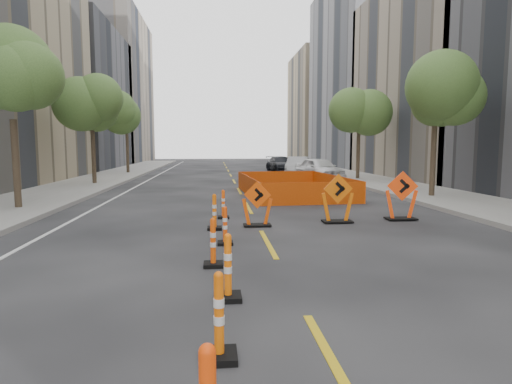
{
  "coord_description": "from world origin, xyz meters",
  "views": [
    {
      "loc": [
        -1.28,
        -6.17,
        2.39
      ],
      "look_at": [
        -0.14,
        5.51,
        1.1
      ],
      "focal_mm": 30.0,
      "sensor_mm": 36.0,
      "label": 1
    }
  ],
  "objects": [
    {
      "name": "ground_plane",
      "position": [
        0.0,
        0.0,
        0.0
      ],
      "size": [
        140.0,
        140.0,
        0.0
      ],
      "primitive_type": "plane",
      "color": "black"
    },
    {
      "name": "sidewalk_left",
      "position": [
        -9.0,
        12.0,
        0.07
      ],
      "size": [
        4.0,
        90.0,
        0.15
      ],
      "primitive_type": "cube",
      "color": "gray",
      "rests_on": "ground"
    },
    {
      "name": "sidewalk_right",
      "position": [
        9.0,
        12.0,
        0.07
      ],
      "size": [
        4.0,
        90.0,
        0.15
      ],
      "primitive_type": "cube",
      "color": "gray",
      "rests_on": "ground"
    },
    {
      "name": "bld_left_d",
      "position": [
        -17.0,
        39.2,
        7.0
      ],
      "size": [
        12.0,
        16.0,
        14.0
      ],
      "primitive_type": "cube",
      "color": "#4C4C51",
      "rests_on": "ground"
    },
    {
      "name": "bld_left_e",
      "position": [
        -17.0,
        55.6,
        10.0
      ],
      "size": [
        12.0,
        20.0,
        20.0
      ],
      "primitive_type": "cube",
      "color": "gray",
      "rests_on": "ground"
    },
    {
      "name": "bld_right_c",
      "position": [
        17.0,
        23.8,
        7.0
      ],
      "size": [
        12.0,
        16.0,
        14.0
      ],
      "primitive_type": "cube",
      "color": "gray",
      "rests_on": "ground"
    },
    {
      "name": "bld_right_d",
      "position": [
        17.0,
        40.2,
        10.0
      ],
      "size": [
        12.0,
        18.0,
        20.0
      ],
      "primitive_type": "cube",
      "color": "gray",
      "rests_on": "ground"
    },
    {
      "name": "bld_right_e",
      "position": [
        17.0,
        58.6,
        8.0
      ],
      "size": [
        12.0,
        14.0,
        16.0
      ],
      "primitive_type": "cube",
      "color": "tan",
      "rests_on": "ground"
    },
    {
      "name": "tree_l_b",
      "position": [
        -8.4,
        10.0,
        4.53
      ],
      "size": [
        2.8,
        2.8,
        5.95
      ],
      "color": "#382B1E",
      "rests_on": "ground"
    },
    {
      "name": "tree_l_c",
      "position": [
        -8.4,
        20.0,
        4.53
      ],
      "size": [
        2.8,
        2.8,
        5.95
      ],
      "color": "#382B1E",
      "rests_on": "ground"
    },
    {
      "name": "tree_l_d",
      "position": [
        -8.4,
        30.0,
        4.53
      ],
      "size": [
        2.8,
        2.8,
        5.95
      ],
      "color": "#382B1E",
      "rests_on": "ground"
    },
    {
      "name": "tree_r_b",
      "position": [
        8.4,
        12.0,
        4.53
      ],
      "size": [
        2.8,
        2.8,
        5.95
      ],
      "color": "#382B1E",
      "rests_on": "ground"
    },
    {
      "name": "tree_r_c",
      "position": [
        8.4,
        22.0,
        4.53
      ],
      "size": [
        2.8,
        2.8,
        5.95
      ],
      "color": "#382B1E",
      "rests_on": "ground"
    },
    {
      "name": "channelizer_2",
      "position": [
        -1.24,
        -1.59,
        0.51
      ],
      "size": [
        0.4,
        0.4,
        1.01
      ],
      "primitive_type": null,
      "color": "#E15D09",
      "rests_on": "ground"
    },
    {
      "name": "channelizer_3",
      "position": [
        -1.09,
        0.26,
        0.52
      ],
      "size": [
        0.41,
        0.41,
        1.05
      ],
      "primitive_type": null,
      "color": "orange",
      "rests_on": "ground"
    },
    {
      "name": "channelizer_4",
      "position": [
        -1.32,
        2.12,
        0.49
      ],
      "size": [
        0.38,
        0.38,
        0.97
      ],
      "primitive_type": null,
      "color": "#E14909",
      "rests_on": "ground"
    },
    {
      "name": "channelizer_5",
      "position": [
        -1.04,
        3.98,
        0.47
      ],
      "size": [
        0.37,
        0.37,
        0.93
      ],
      "primitive_type": null,
      "color": "#E74209",
      "rests_on": "ground"
    },
    {
      "name": "channelizer_6",
      "position": [
        -1.29,
        5.84,
        0.51
      ],
      "size": [
        0.4,
        0.4,
        1.02
      ],
      "primitive_type": null,
      "color": "#E35D09",
      "rests_on": "ground"
    },
    {
      "name": "channelizer_7",
      "position": [
        -1.0,
        7.7,
        0.47
      ],
      "size": [
        0.37,
        0.37,
        0.94
      ],
      "primitive_type": null,
      "color": "#FF510A",
      "rests_on": "ground"
    },
    {
      "name": "chevron_sign_left",
      "position": [
        -0.04,
        6.22,
        0.67
      ],
      "size": [
        1.03,
        0.82,
        1.35
      ],
      "primitive_type": null,
      "rotation": [
        0.0,
        0.0,
        -0.36
      ],
      "color": "#E34A09",
      "rests_on": "ground"
    },
    {
      "name": "chevron_sign_center",
      "position": [
        2.48,
        6.56,
        0.76
      ],
      "size": [
        1.03,
        0.64,
        1.52
      ],
      "primitive_type": null,
      "rotation": [
        0.0,
        0.0,
        0.03
      ],
      "color": "#DD5D09",
      "rests_on": "ground"
    },
    {
      "name": "chevron_sign_right",
      "position": [
        4.65,
        6.83,
        0.79
      ],
      "size": [
        1.18,
        0.9,
        1.57
      ],
      "primitive_type": null,
      "rotation": [
        0.0,
        0.0,
        -0.28
      ],
      "color": "#FF410A",
      "rests_on": "ground"
    },
    {
      "name": "safety_fence",
      "position": [
        2.45,
        14.16,
        0.46
      ],
      "size": [
        4.74,
        7.58,
        0.92
      ],
      "primitive_type": null,
      "rotation": [
        0.0,
        0.0,
        0.06
      ],
      "color": "#DA400B",
      "rests_on": "ground"
    },
    {
      "name": "parked_car_near",
      "position": [
        5.77,
        22.13,
        0.79
      ],
      "size": [
        2.94,
        4.94,
        1.58
      ],
      "primitive_type": "imported",
      "rotation": [
        0.0,
        0.0,
        0.25
      ],
      "color": "white",
      "rests_on": "ground"
    },
    {
      "name": "parked_car_mid",
      "position": [
        5.3,
        27.29,
        0.74
      ],
      "size": [
        2.76,
        4.73,
        1.47
      ],
      "primitive_type": "imported",
      "rotation": [
        0.0,
        0.0,
        -0.29
      ],
      "color": "#ABACB0",
      "rests_on": "ground"
    },
    {
      "name": "parked_car_far",
      "position": [
        4.77,
        32.49,
        0.69
      ],
      "size": [
        2.57,
        4.95,
        1.37
      ],
      "primitive_type": "imported",
      "rotation": [
        0.0,
        0.0,
        0.14
      ],
      "color": "black",
      "rests_on": "ground"
    }
  ]
}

